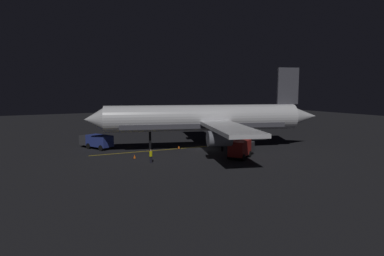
% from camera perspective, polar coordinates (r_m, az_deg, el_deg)
% --- Properties ---
extents(ground_plane, '(180.00, 180.00, 0.20)m').
position_cam_1_polar(ground_plane, '(51.97, 1.94, -3.82)').
color(ground_plane, black).
extents(apron_guide_stripe, '(2.31, 26.40, 0.01)m').
position_cam_1_polar(apron_guide_stripe, '(52.02, -3.12, -3.70)').
color(apron_guide_stripe, gold).
rests_on(apron_guide_stripe, ground_plane).
extents(airliner, '(34.02, 36.91, 13.03)m').
position_cam_1_polar(airliner, '(51.42, 2.63, 1.63)').
color(airliner, white).
rests_on(airliner, ground_plane).
extents(baggage_truck, '(6.43, 4.57, 2.22)m').
position_cam_1_polar(baggage_truck, '(54.35, -16.42, -2.26)').
color(baggage_truck, navy).
rests_on(baggage_truck, ground_plane).
extents(catering_truck, '(4.81, 5.82, 2.49)m').
position_cam_1_polar(catering_truck, '(45.81, 8.65, -3.61)').
color(catering_truck, maroon).
rests_on(catering_truck, ground_plane).
extents(ground_crew_worker, '(0.40, 0.40, 1.74)m').
position_cam_1_polar(ground_crew_worker, '(42.49, -7.26, -4.92)').
color(ground_crew_worker, black).
rests_on(ground_crew_worker, ground_plane).
extents(traffic_cone_near_left, '(0.50, 0.50, 0.55)m').
position_cam_1_polar(traffic_cone_near_left, '(52.21, -2.33, -3.38)').
color(traffic_cone_near_left, '#EA590F').
rests_on(traffic_cone_near_left, ground_plane).
extents(traffic_cone_near_right, '(0.50, 0.50, 0.55)m').
position_cam_1_polar(traffic_cone_near_right, '(45.53, -10.09, -5.00)').
color(traffic_cone_near_right, '#EA590F').
rests_on(traffic_cone_near_right, ground_plane).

